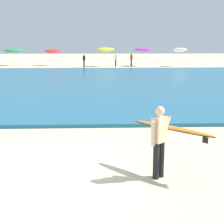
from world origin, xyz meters
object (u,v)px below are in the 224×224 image
Objects in this scene: beach_umbrella_2 at (106,50)px; beachgoer_near_row_left at (84,60)px; beach_umbrella_0 at (13,50)px; beachgoer_near_row_mid at (131,59)px; beach_umbrella_3 at (143,49)px; surfer_with_board at (165,134)px; beach_umbrella_1 at (53,51)px; beach_umbrella_4 at (180,50)px; beachgoer_near_row_right at (116,60)px.

beach_umbrella_2 reaches higher than beachgoer_near_row_left.
beach_umbrella_0 reaches higher than beachgoer_near_row_mid.
beachgoer_near_row_left is (-7.39, -2.24, -1.22)m from beach_umbrella_3.
surfer_with_board is 0.89× the size of beach_umbrella_1.
beachgoer_near_row_left is 1.00× the size of beachgoer_near_row_mid.
beachgoer_near_row_left is (9.16, -3.63, -1.09)m from beach_umbrella_0.
beach_umbrella_4 is 1.49× the size of beachgoer_near_row_mid.
beach_umbrella_0 is at bearing 107.65° from surfer_with_board.
beach_umbrella_4 is 8.25m from beachgoer_near_row_right.
beach_umbrella_3 is 7.82m from beachgoer_near_row_left.
beachgoer_near_row_right is at bearing -11.28° from beach_umbrella_0.
beach_umbrella_4 is (21.15, -1.83, 0.10)m from beach_umbrella_0.
beachgoer_near_row_left is at bearing -141.61° from beach_umbrella_2.
beach_umbrella_4 is 12.18m from beachgoer_near_row_left.
beach_umbrella_2 is 4.75m from beach_umbrella_3.
beach_umbrella_2 is 1.00× the size of beach_umbrella_4.
beach_umbrella_4 reaches higher than beach_umbrella_0.
beach_umbrella_0 is 13.32m from beachgoer_near_row_right.
beach_umbrella_0 is 1.44× the size of beachgoer_near_row_mid.
surfer_with_board is 0.83× the size of beach_umbrella_2.
beach_umbrella_3 is at bearing 17.25° from beachgoer_near_row_mid.
surfer_with_board is at bearing -103.37° from beach_umbrella_4.
beach_umbrella_0 is at bearing 172.95° from beachgoer_near_row_mid.
beach_umbrella_1 is 0.94× the size of beach_umbrella_4.
beach_umbrella_0 is at bearing 175.95° from beach_umbrella_1.
beachgoer_near_row_right is at bearing -15.77° from beach_umbrella_1.
surfer_with_board is 1.24× the size of beachgoer_near_row_right.
beachgoer_near_row_mid is at bearing -162.75° from beach_umbrella_3.
surfer_with_board reaches higher than beachgoer_near_row_right.
beach_umbrella_2 is 1.49× the size of beachgoer_near_row_mid.
beach_umbrella_0 is 21.23m from beach_umbrella_4.
beach_umbrella_2 reaches higher than beach_umbrella_3.
beach_umbrella_4 is at bearing -5.54° from beach_umbrella_3.
beachgoer_near_row_left is at bearing -21.61° from beach_umbrella_0.
beachgoer_near_row_mid is at bearing -8.57° from beach_umbrella_1.
beachgoer_near_row_right is (-8.13, -0.77, -1.19)m from beach_umbrella_4.
beach_umbrella_1 is 0.96× the size of beach_umbrella_3.
beachgoer_near_row_left and beachgoer_near_row_mid have the same top height.
beach_umbrella_1 is 11.50m from beach_umbrella_3.
beachgoer_near_row_right is at bearing -159.80° from beachgoer_near_row_mid.
beach_umbrella_3 is 1.46× the size of beachgoer_near_row_left.
surfer_with_board is 37.06m from beachgoer_near_row_mid.
beach_umbrella_2 is at bearing -9.88° from beach_umbrella_1.
surfer_with_board is 40.75m from beach_umbrella_0.
surfer_with_board is 1.24× the size of beachgoer_near_row_mid.
beach_umbrella_1 is 1.39× the size of beachgoer_near_row_right.
beachgoer_near_row_right is (1.21, -1.07, -1.22)m from beach_umbrella_2.
beach_umbrella_2 is 1.49× the size of beachgoer_near_row_left.
beach_umbrella_2 is at bearing 178.17° from beach_umbrella_4.
surfer_with_board is at bearing -89.17° from beach_umbrella_2.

